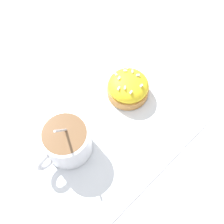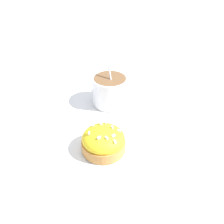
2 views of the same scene
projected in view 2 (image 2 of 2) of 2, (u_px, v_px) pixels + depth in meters
The scene contains 4 objects.
ground_plane at pixel (104, 124), 0.60m from camera, with size 3.00×3.00×0.00m, color #B2B2B7.
paper_napkin at pixel (104, 123), 0.60m from camera, with size 0.34×0.32×0.00m.
coffee_cup at pixel (110, 89), 0.64m from camera, with size 0.11×0.09×0.12m.
frosted_pastry at pixel (103, 141), 0.51m from camera, with size 0.09×0.09×0.05m.
Camera 2 is at (-0.47, -0.04, 0.37)m, focal length 42.00 mm.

